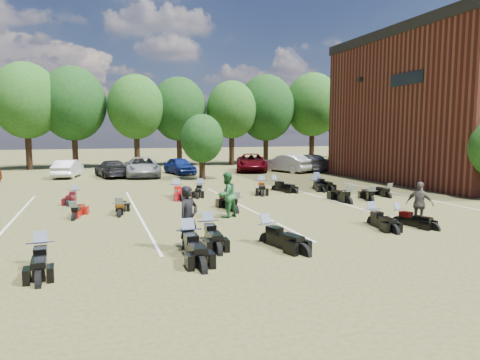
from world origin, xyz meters
name	(u,v)px	position (x,y,z in m)	size (l,w,h in m)	color
ground	(332,215)	(0.00, 0.00, 0.00)	(160.00, 160.00, 0.00)	brown
car_1	(68,169)	(-11.76, 20.19, 0.70)	(1.49, 4.27, 1.41)	silver
car_2	(142,167)	(-6.12, 18.90, 0.79)	(2.61, 5.66, 1.57)	gray
car_3	(111,169)	(-8.49, 19.33, 0.68)	(1.91, 4.69, 1.36)	black
car_4	(180,166)	(-2.85, 20.07, 0.71)	(1.69, 4.20, 1.43)	navy
car_5	(287,163)	(6.62, 18.78, 0.80)	(1.70, 4.86, 1.60)	#B9BAB5
car_6	(251,163)	(3.86, 20.50, 0.81)	(2.67, 5.80, 1.61)	#52040D
car_7	(310,163)	(9.10, 19.16, 0.77)	(2.16, 5.31, 1.54)	#3E3C42
person_black	(188,218)	(-7.07, -3.36, 0.98)	(0.71, 0.47, 1.95)	black
person_green	(227,195)	(-4.54, 0.89, 0.96)	(0.93, 0.73, 1.92)	#246131
person_grey	(420,204)	(1.94, -3.10, 0.86)	(1.01, 0.42, 1.72)	#5A544D
motorcycle_0	(42,265)	(-11.20, -3.70, 0.00)	(0.72, 2.27, 1.27)	black
motorcycle_1	(208,240)	(-6.23, -2.51, 0.00)	(0.74, 2.34, 1.30)	black
motorcycle_2	(189,252)	(-7.16, -3.76, 0.00)	(0.80, 2.51, 1.40)	black
motorcycle_3	(267,243)	(-4.51, -3.51, 0.00)	(0.75, 2.36, 1.31)	black
motorcycle_4	(372,224)	(0.47, -2.21, 0.00)	(0.70, 2.18, 1.22)	black
motorcycle_5	(398,223)	(1.54, -2.43, 0.00)	(0.64, 2.02, 1.13)	black
motorcycle_7	(74,220)	(-10.62, 2.45, 0.00)	(0.63, 1.99, 1.11)	maroon
motorcycle_8	(120,216)	(-8.81, 2.55, 0.00)	(0.67, 2.09, 1.17)	black
motorcycle_9	(228,208)	(-3.79, 3.13, 0.00)	(0.76, 2.37, 1.32)	black
motorcycle_10	(235,212)	(-3.85, 1.84, 0.00)	(0.76, 2.38, 1.33)	black
motorcycle_11	(349,204)	(2.31, 2.25, 0.00)	(0.74, 2.34, 1.30)	black
motorcycle_12	(372,202)	(3.76, 2.36, 0.00)	(0.67, 2.11, 1.17)	black
motorcycle_13	(388,198)	(5.47, 3.22, 0.00)	(0.64, 2.02, 1.13)	black
motorcycle_14	(75,201)	(-10.81, 7.61, 0.00)	(0.66, 2.08, 1.16)	#3F090F
motorcycle_15	(177,196)	(-5.44, 7.47, 0.00)	(0.78, 2.46, 1.37)	#A10B15
motorcycle_16	(200,194)	(-4.02, 7.88, 0.00)	(0.71, 2.24, 1.25)	black
motorcycle_17	(261,192)	(-0.27, 7.70, 0.00)	(0.78, 2.45, 1.37)	black
motorcycle_18	(275,190)	(0.81, 8.00, 0.00)	(0.73, 2.29, 1.28)	black
motorcycle_19	(317,188)	(3.82, 8.17, 0.00)	(0.79, 2.49, 1.39)	black
motorcycle_20	(315,189)	(3.42, 7.76, 0.00)	(0.65, 2.05, 1.14)	black
tree_line	(180,106)	(-1.00, 29.00, 6.31)	(56.00, 6.00, 9.79)	black
young_tree_midfield	(202,139)	(-2.00, 15.50, 3.09)	(3.20, 3.20, 4.70)	black
parking_lines	(244,207)	(-3.00, 3.00, 0.01)	(20.10, 14.00, 0.01)	silver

